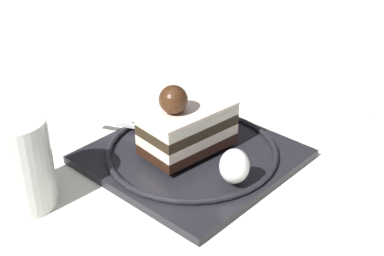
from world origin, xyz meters
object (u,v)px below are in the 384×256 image
(cake_slice, at_px, (187,125))
(whipped_cream_dollop, at_px, (234,166))
(fork, at_px, (132,126))
(drink_glass_near, at_px, (20,169))
(dessert_plate, at_px, (192,155))

(cake_slice, xyz_separation_m, whipped_cream_dollop, (-0.00, 0.09, -0.01))
(cake_slice, bearing_deg, fork, -69.64)
(cake_slice, xyz_separation_m, drink_glass_near, (0.20, -0.03, -0.00))
(whipped_cream_dollop, xyz_separation_m, fork, (0.04, -0.18, -0.02))
(drink_glass_near, bearing_deg, whipped_cream_dollop, 149.71)
(whipped_cream_dollop, bearing_deg, fork, -78.51)
(fork, xyz_separation_m, drink_glass_near, (0.17, 0.06, 0.03))
(cake_slice, distance_m, drink_glass_near, 0.20)
(dessert_plate, relative_size, cake_slice, 2.26)
(dessert_plate, relative_size, fork, 2.91)
(whipped_cream_dollop, relative_size, drink_glass_near, 0.39)
(whipped_cream_dollop, relative_size, fork, 0.44)
(cake_slice, height_order, drink_glass_near, cake_slice)
(fork, height_order, drink_glass_near, drink_glass_near)
(fork, relative_size, drink_glass_near, 0.89)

